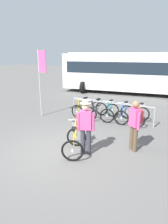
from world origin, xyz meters
The scene contains 12 objects.
ground_plane centered at (0.00, 0.00, 0.00)m, with size 80.00×80.00×0.00m, color #605E5B.
bike_rack_rail centered at (0.49, 3.59, 0.68)m, with size 3.91×0.14×0.88m.
racked_bike_yellow centered at (-1.01, 3.80, 0.37)m, with size 0.83×1.18×0.97m.
racked_bike_black centered at (-0.31, 3.78, 0.37)m, with size 0.81×1.18×0.97m.
racked_bike_teal centered at (0.39, 3.77, 0.37)m, with size 0.75×1.14×0.97m.
racked_bike_blue centered at (1.09, 3.75, 0.37)m, with size 0.67×1.12×0.98m.
racked_bike_orange centered at (1.79, 3.74, 0.37)m, with size 0.69×1.12×0.97m.
featured_bicycle centered at (0.46, 0.17, 0.49)m, with size 1.01×1.26×1.09m.
person_with_featured_bike centered at (0.85, 0.14, 0.95)m, with size 0.51×0.32×1.72m.
pedestrian_with_backpack centered at (2.12, 1.06, 0.94)m, with size 0.47×0.47×1.64m.
bus_distant centered at (-0.58, 10.81, 1.74)m, with size 10.18×3.98×3.08m.
banner_flag centered at (-2.74, 2.85, 2.23)m, with size 0.45×0.05×3.20m.
Camera 1 is at (3.32, -5.10, 3.02)m, focal length 33.03 mm.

